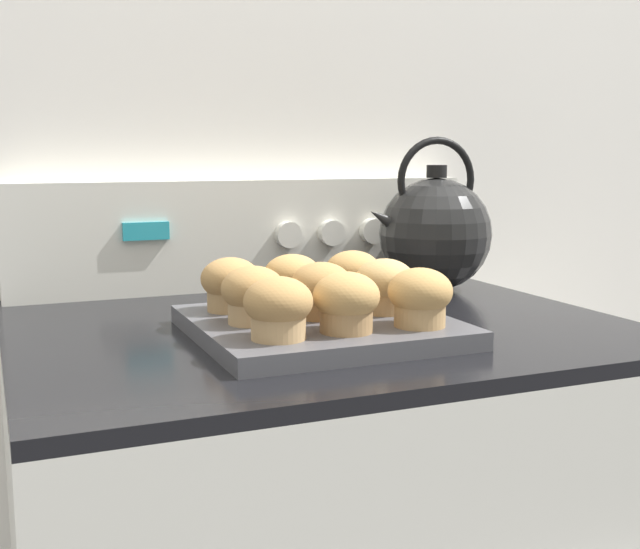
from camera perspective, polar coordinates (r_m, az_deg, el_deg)
The scene contains 13 objects.
wall_back at distance 1.36m, azimuth -5.95°, elevation 10.88°, with size 8.00×0.05×2.40m.
control_panel at distance 1.32m, azimuth -5.04°, elevation 2.89°, with size 0.76×0.07×0.18m.
muffin_pan at distance 0.98m, azimuth -0.05°, elevation -3.72°, with size 0.30×0.30×0.02m.
muffin_r0_c0 at distance 0.86m, azimuth -2.98°, elevation -2.37°, with size 0.07×0.07×0.07m.
muffin_r0_c1 at distance 0.89m, azimuth 1.89°, elevation -1.95°, with size 0.07×0.07×0.07m.
muffin_r0_c2 at distance 0.93m, azimuth 7.12°, elevation -1.59°, with size 0.07×0.07×0.07m.
muffin_r1_c0 at distance 0.94m, azimuth -4.78°, elevation -1.43°, with size 0.07×0.07×0.07m.
muffin_r1_c1 at distance 0.97m, azimuth 0.09°, elevation -1.09°, with size 0.07×0.07×0.07m.
muffin_r1_c2 at distance 1.00m, azimuth 4.61°, elevation -0.79°, with size 0.07×0.07×0.07m.
muffin_r2_c0 at distance 1.02m, azimuth -6.39°, elevation -0.67°, with size 0.07×0.07×0.07m.
muffin_r2_c1 at distance 1.04m, azimuth -1.98°, elevation -0.38°, with size 0.07×0.07×0.07m.
muffin_r2_c2 at distance 1.08m, azimuth 2.34°, elevation -0.06°, with size 0.07×0.07×0.07m.
tea_kettle at distance 1.30m, azimuth 8.14°, elevation 3.02°, with size 0.22×0.18×0.25m.
Camera 1 is at (-0.40, -0.62, 1.15)m, focal length 45.00 mm.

